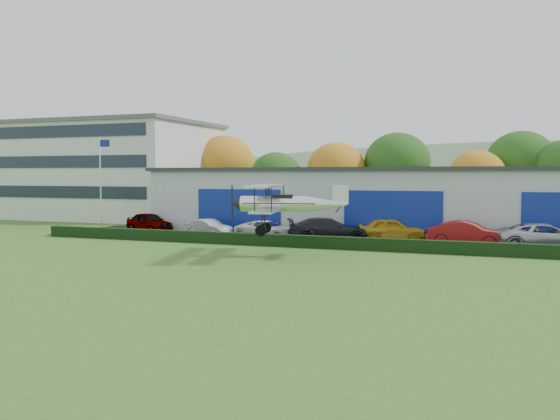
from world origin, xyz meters
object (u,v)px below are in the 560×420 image
(car_2, at_px, (267,230))
(car_4, at_px, (392,229))
(hangar, at_px, (405,200))
(car_3, at_px, (328,230))
(office_block, at_px, (115,170))
(car_6, at_px, (546,236))
(biplane, at_px, (284,202))
(car_1, at_px, (209,228))
(car_0, at_px, (149,222))
(flagpole, at_px, (101,174))
(car_5, at_px, (468,234))

(car_2, bearing_deg, car_4, -72.34)
(hangar, bearing_deg, car_3, -116.89)
(office_block, relative_size, car_6, 3.45)
(biplane, bearing_deg, car_3, 74.04)
(car_1, height_order, car_6, car_6)
(car_1, bearing_deg, car_0, 97.00)
(car_2, relative_size, car_3, 0.84)
(car_2, distance_m, car_4, 8.98)
(car_0, xyz_separation_m, car_1, (6.26, -1.57, -0.13))
(car_0, bearing_deg, car_4, -65.55)
(hangar, xyz_separation_m, biplane, (-4.53, -16.07, 0.48))
(car_0, height_order, car_1, car_0)
(biplane, bearing_deg, car_0, 135.25)
(flagpole, bearing_deg, biplane, -26.38)
(car_1, relative_size, car_6, 0.68)
(car_2, xyz_separation_m, car_3, (4.65, -0.06, 0.17))
(flagpole, bearing_deg, office_block, 121.97)
(car_4, height_order, car_6, car_6)
(car_0, distance_m, car_4, 19.76)
(car_6, height_order, biplane, biplane)
(car_0, bearing_deg, office_block, 67.50)
(car_2, distance_m, car_6, 18.68)
(office_block, xyz_separation_m, car_3, (28.88, -15.14, -4.34))
(car_2, bearing_deg, hangar, -40.98)
(car_4, bearing_deg, car_6, -112.09)
(flagpole, distance_m, car_3, 21.24)
(flagpole, bearing_deg, hangar, 13.51)
(car_3, bearing_deg, car_0, 61.19)
(car_0, distance_m, car_2, 11.04)
(car_5, bearing_deg, car_1, 95.56)
(car_0, bearing_deg, car_3, -71.90)
(car_1, bearing_deg, office_block, 73.07)
(car_2, bearing_deg, car_6, -82.86)
(flagpole, distance_m, car_6, 35.06)
(car_2, bearing_deg, car_3, -84.34)
(car_3, bearing_deg, car_5, -112.36)
(car_5, relative_size, biplane, 0.65)
(hangar, relative_size, car_1, 10.06)
(hangar, distance_m, car_0, 20.89)
(car_1, relative_size, car_2, 0.85)
(hangar, height_order, car_0, hangar)
(office_block, height_order, car_4, office_block)
(office_block, distance_m, car_5, 41.29)
(car_2, relative_size, biplane, 0.61)
(office_block, relative_size, biplane, 2.63)
(car_3, relative_size, car_4, 1.19)
(car_3, bearing_deg, car_2, 65.70)
(hangar, distance_m, car_3, 9.28)
(car_3, relative_size, car_5, 1.13)
(car_1, xyz_separation_m, car_4, (13.49, 1.94, 0.15))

